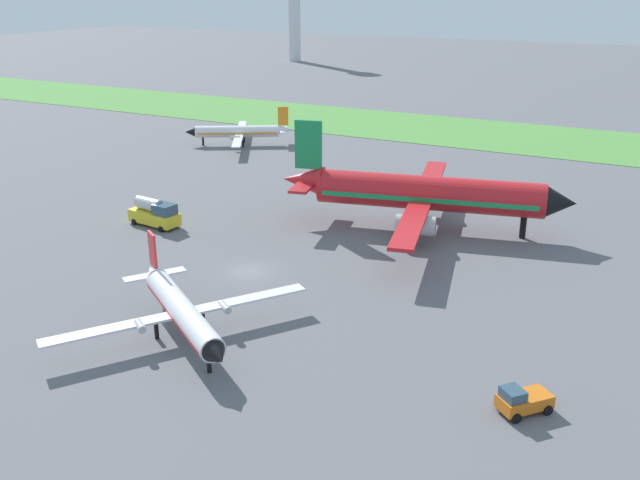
# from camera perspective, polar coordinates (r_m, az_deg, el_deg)

# --- Properties ---
(ground_plane) EXTENTS (600.00, 600.00, 0.00)m
(ground_plane) POSITION_cam_1_polar(r_m,az_deg,el_deg) (69.90, -5.79, -2.55)
(ground_plane) COLOR slate
(grass_taxiway_strip) EXTENTS (360.00, 28.00, 0.08)m
(grass_taxiway_strip) POSITION_cam_1_polar(r_m,az_deg,el_deg) (137.66, 12.17, 8.59)
(grass_taxiway_strip) COLOR #549342
(grass_taxiway_strip) RESTS_ON ground_plane
(airplane_taxiing_turboprop) EXTENTS (17.30, 19.83, 6.67)m
(airplane_taxiing_turboprop) POSITION_cam_1_polar(r_m,az_deg,el_deg) (124.47, -6.60, 8.82)
(airplane_taxiing_turboprop) COLOR white
(airplane_taxiing_turboprop) RESTS_ON ground_plane
(airplane_foreground_turboprop) EXTENTS (16.58, 18.88, 6.55)m
(airplane_foreground_turboprop) POSITION_cam_1_polar(r_m,az_deg,el_deg) (57.31, -11.30, -5.60)
(airplane_foreground_turboprop) COLOR white
(airplane_foreground_turboprop) RESTS_ON ground_plane
(airplane_midfield_jet) EXTENTS (33.45, 33.87, 12.11)m
(airplane_midfield_jet) POSITION_cam_1_polar(r_m,az_deg,el_deg) (80.71, 8.41, 3.79)
(airplane_midfield_jet) COLOR red
(airplane_midfield_jet) RESTS_ON ground_plane
(pushback_tug_near_gate) EXTENTS (3.72, 3.90, 1.95)m
(pushback_tug_near_gate) POSITION_cam_1_polar(r_m,az_deg,el_deg) (49.54, 16.21, -12.47)
(pushback_tug_near_gate) COLOR orange
(pushback_tug_near_gate) RESTS_ON ground_plane
(fuel_truck_midfield) EXTENTS (6.73, 3.23, 3.29)m
(fuel_truck_midfield) POSITION_cam_1_polar(r_m,az_deg,el_deg) (84.21, -13.36, 2.17)
(fuel_truck_midfield) COLOR yellow
(fuel_truck_midfield) RESTS_ON ground_plane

